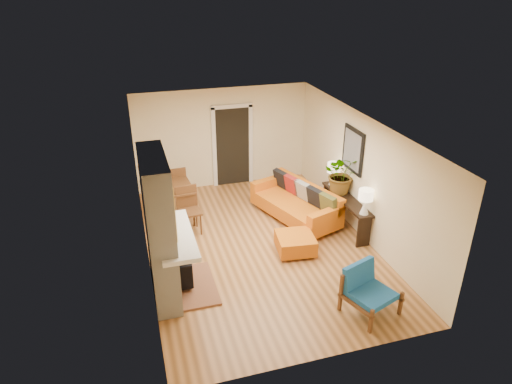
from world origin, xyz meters
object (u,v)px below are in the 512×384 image
lamp_far (334,171)px  sofa (298,202)px  houseplant (342,174)px  blue_chair (367,287)px  ottoman (295,243)px  lamp_near (366,199)px  dining_table (178,192)px  console_table (346,204)px

lamp_far → sofa: bearing=-179.5°
houseplant → blue_chair: bearing=-107.5°
ottoman → lamp_near: bearing=-4.7°
sofa → dining_table: size_ratio=1.24×
blue_chair → console_table: 2.78m
ottoman → houseplant: houseplant is taller
dining_table → lamp_far: size_ratio=3.60×
dining_table → lamp_near: lamp_near is taller
sofa → blue_chair: bearing=-91.3°
houseplant → ottoman: bearing=-146.7°
blue_chair → lamp_near: 2.17m
lamp_near → houseplant: size_ratio=0.60×
sofa → lamp_near: size_ratio=4.47×
blue_chair → lamp_near: bearing=63.5°
console_table → lamp_far: size_ratio=3.43×
dining_table → console_table: size_ratio=1.05×
sofa → console_table: 1.13m
ottoman → houseplant: size_ratio=0.92×
lamp_far → dining_table: bearing=168.0°
ottoman → console_table: console_table is taller
console_table → lamp_near: bearing=-90.0°
lamp_near → sofa: bearing=119.9°
dining_table → ottoman: bearing=-45.7°
blue_chair → dining_table: bearing=122.1°
blue_chair → lamp_far: (0.93, 3.34, 0.62)m
console_table → sofa: bearing=139.9°
blue_chair → dining_table: (-2.56, 4.09, 0.24)m
console_table → blue_chair: bearing=-109.5°
dining_table → blue_chair: bearing=-57.9°
dining_table → lamp_near: size_ratio=3.60×
console_table → houseplant: houseplant is taller
console_table → lamp_far: bearing=90.0°
dining_table → houseplant: (3.48, -1.18, 0.50)m
blue_chair → console_table: blue_chair is taller
lamp_near → dining_table: bearing=147.4°
ottoman → houseplant: (1.42, 0.93, 0.96)m
lamp_far → houseplant: size_ratio=0.60×
blue_chair → houseplant: size_ratio=1.10×
ottoman → blue_chair: bearing=-75.8°
sofa → lamp_near: lamp_near is taller
dining_table → houseplant: houseplant is taller
houseplant → lamp_far: bearing=88.7°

